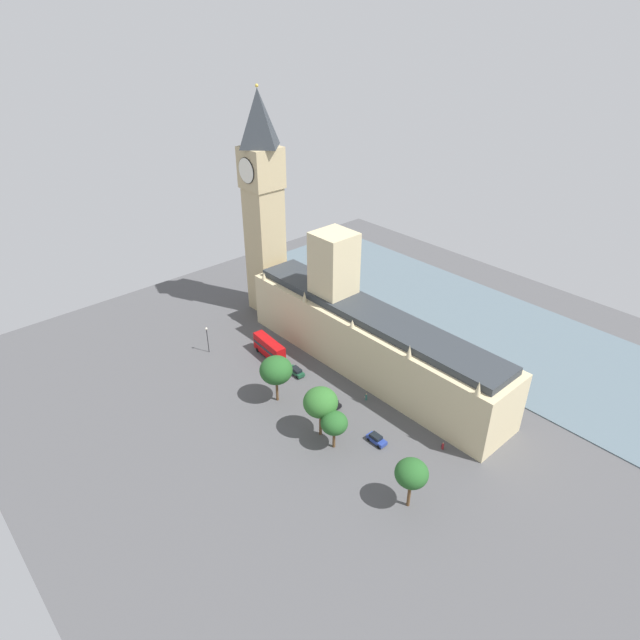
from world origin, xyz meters
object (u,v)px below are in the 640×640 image
plane_tree_under_trees (276,370)px  street_lamp_slot_10 (207,335)px  plane_tree_corner (334,423)px  plane_tree_by_river_gate (321,402)px  car_dark_green_far_end (296,371)px  clock_tower (263,203)px  car_blue_near_tower (376,439)px  parliament_building (365,334)px  car_black_midblock (331,402)px  double_decker_bus_opposite_hall (269,348)px  pedestrian_leading (443,446)px  plane_tree_trailing (412,474)px  pedestrian_kerbside (366,397)px

plane_tree_under_trees → street_lamp_slot_10: bearing=-87.8°
plane_tree_corner → plane_tree_by_river_gate: plane_tree_by_river_gate is taller
car_dark_green_far_end → plane_tree_by_river_gate: bearing=-112.3°
clock_tower → car_blue_near_tower: size_ratio=13.87×
car_dark_green_far_end → plane_tree_by_river_gate: size_ratio=0.44×
car_blue_near_tower → street_lamp_slot_10: bearing=-80.8°
car_dark_green_far_end → street_lamp_slot_10: size_ratio=0.68×
parliament_building → clock_tower: 43.55m
clock_tower → car_black_midblock: (16.56, 43.61, -29.09)m
clock_tower → car_blue_near_tower: bearing=72.9°
plane_tree_by_river_gate → double_decker_bus_opposite_hall: bearing=-107.7°
pedestrian_leading → plane_tree_trailing: 17.23m
pedestrian_kerbside → double_decker_bus_opposite_hall: bearing=39.5°
car_blue_near_tower → pedestrian_kerbside: car_blue_near_tower is taller
plane_tree_trailing → car_black_midblock: bearing=-106.6°
parliament_building → plane_tree_under_trees: size_ratio=6.48×
car_dark_green_far_end → car_blue_near_tower: bearing=-91.7°
plane_tree_corner → street_lamp_slot_10: bearing=-89.7°
parliament_building → street_lamp_slot_10: size_ratio=10.03×
plane_tree_corner → car_black_midblock: bearing=-130.8°
pedestrian_leading → plane_tree_by_river_gate: bearing=99.4°
car_dark_green_far_end → pedestrian_kerbside: (-5.21, 17.19, -0.13)m
pedestrian_kerbside → plane_tree_under_trees: (14.13, -12.75, 7.01)m
double_decker_bus_opposite_hall → plane_tree_under_trees: (8.73, 14.13, 5.13)m
pedestrian_kerbside → plane_tree_by_river_gate: 16.16m
plane_tree_by_river_gate → clock_tower: bearing=-116.4°
double_decker_bus_opposite_hall → car_dark_green_far_end: (-0.19, 9.69, -1.75)m
plane_tree_trailing → street_lamp_slot_10: (-0.06, -62.89, -2.62)m
car_blue_near_tower → plane_tree_corner: 9.70m
double_decker_bus_opposite_hall → car_dark_green_far_end: double_decker_bus_opposite_hall is taller
pedestrian_kerbside → plane_tree_corner: bearing=139.2°
plane_tree_under_trees → street_lamp_slot_10: (0.98, -25.82, -2.98)m
clock_tower → car_black_midblock: bearing=69.2°
clock_tower → plane_tree_corner: bearing=65.1°
car_black_midblock → plane_tree_under_trees: plane_tree_under_trees is taller
parliament_building → clock_tower: clock_tower is taller
car_dark_green_far_end → car_black_midblock: same height
clock_tower → parliament_building: bearing=88.9°
pedestrian_leading → double_decker_bus_opposite_hall: bearing=68.2°
parliament_building → pedestrian_kerbside: 15.08m
parliament_building → pedestrian_leading: size_ratio=43.90×
pedestrian_leading → car_blue_near_tower: bearing=101.6°
parliament_building → car_black_midblock: bearing=19.9°
car_black_midblock → street_lamp_slot_10: bearing=102.8°
plane_tree_corner → plane_tree_by_river_gate: size_ratio=0.75×
car_dark_green_far_end → plane_tree_trailing: bearing=-99.4°
double_decker_bus_opposite_hall → street_lamp_slot_10: 15.35m
plane_tree_by_river_gate → street_lamp_slot_10: size_ratio=1.56×
pedestrian_kerbside → plane_tree_under_trees: plane_tree_under_trees is taller
parliament_building → plane_tree_under_trees: parliament_building is taller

